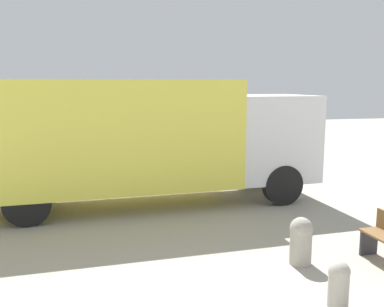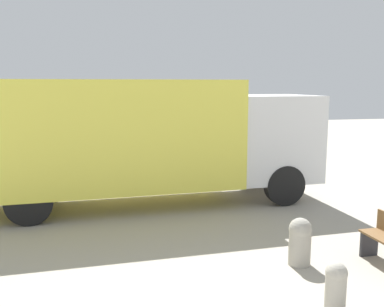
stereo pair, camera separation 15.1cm
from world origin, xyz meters
name	(u,v)px [view 2 (the right image)]	position (x,y,z in m)	size (l,w,h in m)	color
delivery_truck	(145,136)	(-0.02, 7.45, 1.74)	(8.75, 2.59, 3.12)	#EAE04C
bollard_near_bench	(336,284)	(1.93, 1.77, 0.35)	(0.30, 0.30, 0.66)	#9E998C
bollard_far_bench	(300,240)	(2.10, 3.19, 0.44)	(0.39, 0.39, 0.81)	#9E998C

